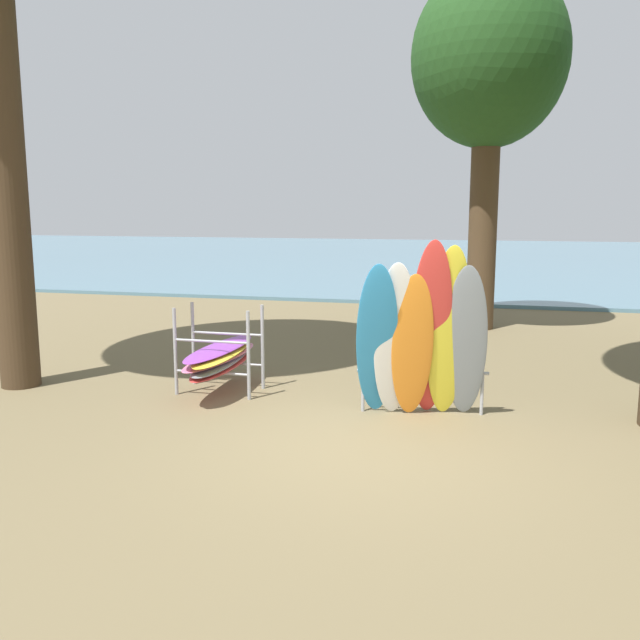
# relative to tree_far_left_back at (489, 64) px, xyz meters

# --- Properties ---
(ground_plane) EXTENTS (80.00, 80.00, 0.00)m
(ground_plane) POSITION_rel_tree_far_left_back_xyz_m (-1.13, -7.99, -5.59)
(ground_plane) COLOR brown
(lake_water) EXTENTS (80.00, 36.00, 0.10)m
(lake_water) POSITION_rel_tree_far_left_back_xyz_m (-1.13, 21.19, -5.54)
(lake_water) COLOR slate
(lake_water) RESTS_ON ground
(tree_far_left_back) EXTENTS (3.25, 3.25, 7.60)m
(tree_far_left_back) POSITION_rel_tree_far_left_back_xyz_m (0.00, 0.00, 0.00)
(tree_far_left_back) COLOR #4C3823
(tree_far_left_back) RESTS_ON ground
(leaning_board_pile) EXTENTS (1.71, 0.96, 2.29)m
(leaning_board_pile) POSITION_rel_tree_far_left_back_xyz_m (-0.60, -6.85, -4.57)
(leaning_board_pile) COLOR #2D8ED1
(leaning_board_pile) RESTS_ON ground
(board_storage_rack) EXTENTS (1.15, 2.13, 1.25)m
(board_storage_rack) POSITION_rel_tree_far_left_back_xyz_m (-3.53, -6.26, -5.07)
(board_storage_rack) COLOR #9EA0A5
(board_storage_rack) RESTS_ON ground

